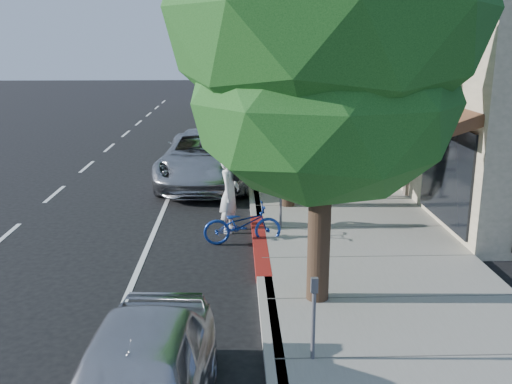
{
  "coord_description": "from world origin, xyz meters",
  "views": [
    {
      "loc": [
        -0.54,
        -11.36,
        4.61
      ],
      "look_at": [
        -0.09,
        0.95,
        1.35
      ],
      "focal_mm": 40.0,
      "sensor_mm": 36.0,
      "label": 1
    }
  ],
  "objects_px": {
    "street_tree_0": "(326,18)",
    "bicycle": "(242,224)",
    "street_tree_1": "(290,36)",
    "street_tree_5": "(256,38)",
    "silver_suv": "(206,157)",
    "dark_suv_far": "(236,105)",
    "dark_sedan": "(236,131)",
    "pedestrian": "(375,171)",
    "white_pickup": "(236,114)",
    "cyclist": "(230,193)",
    "street_tree_3": "(266,41)",
    "street_tree_2": "(274,37)",
    "street_tree_4": "(260,44)"
  },
  "relations": [
    {
      "from": "street_tree_0",
      "to": "bicycle",
      "type": "bearing_deg",
      "value": 111.41
    },
    {
      "from": "street_tree_1",
      "to": "street_tree_5",
      "type": "xyz_separation_m",
      "value": [
        -0.0,
        24.0,
        0.07
      ]
    },
    {
      "from": "bicycle",
      "to": "silver_suv",
      "type": "distance_m",
      "value": 6.14
    },
    {
      "from": "dark_suv_far",
      "to": "dark_sedan",
      "type": "bearing_deg",
      "value": -93.87
    },
    {
      "from": "bicycle",
      "to": "pedestrian",
      "type": "height_order",
      "value": "pedestrian"
    },
    {
      "from": "silver_suv",
      "to": "dark_suv_far",
      "type": "distance_m",
      "value": 17.42
    },
    {
      "from": "white_pickup",
      "to": "street_tree_5",
      "type": "bearing_deg",
      "value": 74.35
    },
    {
      "from": "bicycle",
      "to": "dark_suv_far",
      "type": "xyz_separation_m",
      "value": [
        -0.1,
        23.41,
        0.27
      ]
    },
    {
      "from": "cyclist",
      "to": "silver_suv",
      "type": "height_order",
      "value": "cyclist"
    },
    {
      "from": "street_tree_1",
      "to": "street_tree_3",
      "type": "height_order",
      "value": "street_tree_1"
    },
    {
      "from": "street_tree_1",
      "to": "street_tree_2",
      "type": "distance_m",
      "value": 6.0
    },
    {
      "from": "cyclist",
      "to": "white_pickup",
      "type": "relative_size",
      "value": 0.38
    },
    {
      "from": "cyclist",
      "to": "silver_suv",
      "type": "distance_m",
      "value": 5.18
    },
    {
      "from": "street_tree_1",
      "to": "dark_sedan",
      "type": "bearing_deg",
      "value": 97.59
    },
    {
      "from": "street_tree_2",
      "to": "bicycle",
      "type": "xyz_separation_m",
      "value": [
        -1.3,
        -8.68,
        -4.29
      ]
    },
    {
      "from": "street_tree_4",
      "to": "street_tree_5",
      "type": "xyz_separation_m",
      "value": [
        0.0,
        6.0,
        0.35
      ]
    },
    {
      "from": "dark_sedan",
      "to": "white_pickup",
      "type": "distance_m",
      "value": 5.68
    },
    {
      "from": "street_tree_5",
      "to": "street_tree_1",
      "type": "bearing_deg",
      "value": -90.0
    },
    {
      "from": "silver_suv",
      "to": "white_pickup",
      "type": "height_order",
      "value": "silver_suv"
    },
    {
      "from": "dark_suv_far",
      "to": "street_tree_2",
      "type": "bearing_deg",
      "value": -88.44
    },
    {
      "from": "street_tree_3",
      "to": "dark_sedan",
      "type": "distance_m",
      "value": 4.46
    },
    {
      "from": "cyclist",
      "to": "pedestrian",
      "type": "relative_size",
      "value": 1.24
    },
    {
      "from": "bicycle",
      "to": "silver_suv",
      "type": "relative_size",
      "value": 0.29
    },
    {
      "from": "street_tree_5",
      "to": "silver_suv",
      "type": "distance_m",
      "value": 21.17
    },
    {
      "from": "dark_suv_far",
      "to": "cyclist",
      "type": "bearing_deg",
      "value": -94.38
    },
    {
      "from": "street_tree_5",
      "to": "street_tree_4",
      "type": "bearing_deg",
      "value": -90.0
    },
    {
      "from": "street_tree_0",
      "to": "street_tree_3",
      "type": "bearing_deg",
      "value": 90.0
    },
    {
      "from": "street_tree_3",
      "to": "bicycle",
      "type": "xyz_separation_m",
      "value": [
        -1.3,
        -14.68,
        -4.15
      ]
    },
    {
      "from": "street_tree_1",
      "to": "street_tree_2",
      "type": "relative_size",
      "value": 1.02
    },
    {
      "from": "street_tree_0",
      "to": "cyclist",
      "type": "bearing_deg",
      "value": 110.74
    },
    {
      "from": "street_tree_3",
      "to": "street_tree_5",
      "type": "distance_m",
      "value": 12.0
    },
    {
      "from": "street_tree_0",
      "to": "silver_suv",
      "type": "distance_m",
      "value": 10.48
    },
    {
      "from": "dark_suv_far",
      "to": "white_pickup",
      "type": "bearing_deg",
      "value": -93.87
    },
    {
      "from": "street_tree_2",
      "to": "dark_sedan",
      "type": "height_order",
      "value": "street_tree_2"
    },
    {
      "from": "white_pickup",
      "to": "dark_suv_far",
      "type": "bearing_deg",
      "value": 84.5
    },
    {
      "from": "street_tree_2",
      "to": "dark_sedan",
      "type": "xyz_separation_m",
      "value": [
        -1.4,
        4.5,
        -4.1
      ]
    },
    {
      "from": "street_tree_5",
      "to": "silver_suv",
      "type": "height_order",
      "value": "street_tree_5"
    },
    {
      "from": "dark_suv_far",
      "to": "street_tree_1",
      "type": "bearing_deg",
      "value": -90.01
    },
    {
      "from": "street_tree_4",
      "to": "white_pickup",
      "type": "xyz_separation_m",
      "value": [
        -1.4,
        -1.82,
        -3.72
      ]
    },
    {
      "from": "dark_sedan",
      "to": "street_tree_0",
      "type": "bearing_deg",
      "value": -87.32
    },
    {
      "from": "street_tree_0",
      "to": "street_tree_2",
      "type": "distance_m",
      "value": 12.0
    },
    {
      "from": "street_tree_4",
      "to": "dark_suv_far",
      "type": "distance_m",
      "value": 4.82
    },
    {
      "from": "street_tree_2",
      "to": "street_tree_5",
      "type": "xyz_separation_m",
      "value": [
        -0.0,
        18.0,
        0.04
      ]
    },
    {
      "from": "street_tree_0",
      "to": "street_tree_2",
      "type": "height_order",
      "value": "street_tree_0"
    },
    {
      "from": "street_tree_4",
      "to": "street_tree_5",
      "type": "bearing_deg",
      "value": 90.0
    },
    {
      "from": "street_tree_3",
      "to": "cyclist",
      "type": "distance_m",
      "value": 14.34
    },
    {
      "from": "white_pickup",
      "to": "dark_sedan",
      "type": "bearing_deg",
      "value": -95.5
    },
    {
      "from": "street_tree_5",
      "to": "bicycle",
      "type": "xyz_separation_m",
      "value": [
        -1.3,
        -26.68,
        -4.33
      ]
    },
    {
      "from": "bicycle",
      "to": "street_tree_2",
      "type": "bearing_deg",
      "value": -13.98
    },
    {
      "from": "street_tree_3",
      "to": "pedestrian",
      "type": "xyz_separation_m",
      "value": [
        2.63,
        -11.24,
        -3.68
      ]
    }
  ]
}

